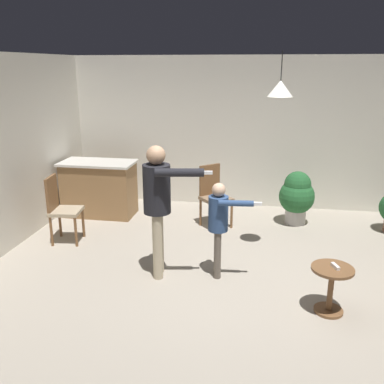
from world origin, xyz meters
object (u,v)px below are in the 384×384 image
at_px(kitchen_counter, 99,188).
at_px(potted_plant_by_wall, 297,195).
at_px(person_child, 219,219).
at_px(spare_remote_on_table, 335,266).
at_px(side_table_by_couch, 331,284).
at_px(dining_chair_by_counter, 61,207).
at_px(person_adult, 158,197).
at_px(dining_chair_near_wall, 214,193).

distance_m(kitchen_counter, potted_plant_by_wall, 3.36).
relative_size(person_child, potted_plant_by_wall, 1.36).
bearing_deg(spare_remote_on_table, side_table_by_couch, -176.19).
distance_m(side_table_by_couch, dining_chair_by_counter, 3.88).
xyz_separation_m(side_table_by_couch, person_adult, (-1.98, 0.51, 0.69)).
bearing_deg(potted_plant_by_wall, person_adult, -129.98).
distance_m(dining_chair_near_wall, potted_plant_by_wall, 1.37).
relative_size(dining_chair_near_wall, potted_plant_by_wall, 1.13).
xyz_separation_m(kitchen_counter, side_table_by_couch, (3.55, -2.50, -0.15)).
bearing_deg(person_adult, side_table_by_couch, 66.04).
bearing_deg(person_adult, person_child, 88.52).
height_order(kitchen_counter, person_child, person_child).
height_order(kitchen_counter, dining_chair_near_wall, dining_chair_near_wall).
bearing_deg(spare_remote_on_table, kitchen_counter, 145.02).
xyz_separation_m(dining_chair_by_counter, spare_remote_on_table, (3.68, -1.28, -0.01)).
xyz_separation_m(kitchen_counter, dining_chair_near_wall, (2.02, -0.19, 0.07)).
height_order(dining_chair_near_wall, spare_remote_on_table, dining_chair_near_wall).
bearing_deg(dining_chair_near_wall, spare_remote_on_table, 81.66).
height_order(kitchen_counter, spare_remote_on_table, kitchen_counter).
relative_size(kitchen_counter, person_child, 1.05).
xyz_separation_m(person_child, potted_plant_by_wall, (1.06, 2.03, -0.26)).
bearing_deg(person_child, potted_plant_by_wall, 146.71).
xyz_separation_m(potted_plant_by_wall, spare_remote_on_table, (0.22, -2.64, 0.05)).
height_order(dining_chair_by_counter, dining_chair_near_wall, same).
distance_m(person_child, spare_remote_on_table, 1.43).
bearing_deg(dining_chair_near_wall, side_table_by_couch, 81.24).
bearing_deg(person_child, person_adult, -87.55).
relative_size(kitchen_counter, dining_chair_near_wall, 1.26).
distance_m(person_child, dining_chair_near_wall, 1.74).
height_order(side_table_by_couch, dining_chair_near_wall, dining_chair_near_wall).
relative_size(side_table_by_couch, potted_plant_by_wall, 0.59).
relative_size(kitchen_counter, potted_plant_by_wall, 1.42).
relative_size(side_table_by_couch, dining_chair_by_counter, 0.52).
xyz_separation_m(kitchen_counter, dining_chair_by_counter, (-0.10, -1.22, 0.07)).
height_order(side_table_by_couch, potted_plant_by_wall, potted_plant_by_wall).
xyz_separation_m(side_table_by_couch, dining_chair_near_wall, (-1.53, 2.31, 0.22)).
distance_m(potted_plant_by_wall, spare_remote_on_table, 2.64).
distance_m(dining_chair_by_counter, spare_remote_on_table, 3.89).
distance_m(person_adult, person_child, 0.78).
bearing_deg(person_adult, spare_remote_on_table, 66.24).
xyz_separation_m(person_adult, dining_chair_near_wall, (0.45, 1.81, -0.48)).
relative_size(side_table_by_couch, dining_chair_near_wall, 0.52).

